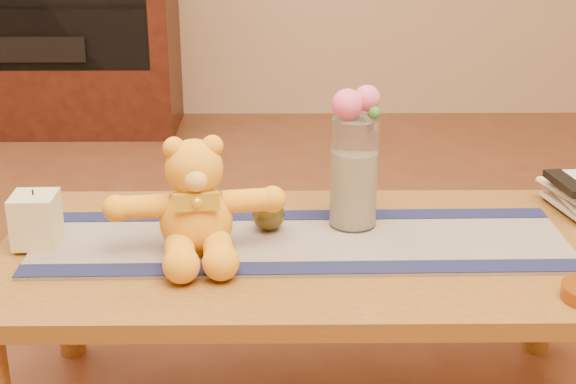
{
  "coord_description": "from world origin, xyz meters",
  "views": [
    {
      "loc": [
        -0.07,
        -1.69,
        1.22
      ],
      "look_at": [
        -0.05,
        0.0,
        0.58
      ],
      "focal_mm": 51.56,
      "sensor_mm": 36.0,
      "label": 1
    }
  ],
  "objects_px": {
    "teddy_bear": "(195,197)",
    "glass_vase": "(354,173)",
    "book_bottom": "(561,210)",
    "pillar_candle": "(36,219)",
    "bronze_ball": "(268,215)",
    "tv_remote": "(566,183)"
  },
  "relations": [
    {
      "from": "bronze_ball",
      "to": "glass_vase",
      "type": "bearing_deg",
      "value": 8.26
    },
    {
      "from": "pillar_candle",
      "to": "bronze_ball",
      "type": "height_order",
      "value": "pillar_candle"
    },
    {
      "from": "bronze_ball",
      "to": "tv_remote",
      "type": "bearing_deg",
      "value": 7.67
    },
    {
      "from": "teddy_bear",
      "to": "book_bottom",
      "type": "xyz_separation_m",
      "value": [
        0.87,
        0.21,
        -0.12
      ]
    },
    {
      "from": "bronze_ball",
      "to": "tv_remote",
      "type": "distance_m",
      "value": 0.73
    },
    {
      "from": "bronze_ball",
      "to": "book_bottom",
      "type": "distance_m",
      "value": 0.72
    },
    {
      "from": "glass_vase",
      "to": "bronze_ball",
      "type": "bearing_deg",
      "value": -171.74
    },
    {
      "from": "glass_vase",
      "to": "teddy_bear",
      "type": "bearing_deg",
      "value": -158.95
    },
    {
      "from": "teddy_bear",
      "to": "book_bottom",
      "type": "distance_m",
      "value": 0.91
    },
    {
      "from": "pillar_candle",
      "to": "bronze_ball",
      "type": "relative_size",
      "value": 1.54
    },
    {
      "from": "teddy_bear",
      "to": "pillar_candle",
      "type": "bearing_deg",
      "value": 165.78
    },
    {
      "from": "teddy_bear",
      "to": "glass_vase",
      "type": "distance_m",
      "value": 0.38
    },
    {
      "from": "teddy_bear",
      "to": "book_bottom",
      "type": "height_order",
      "value": "teddy_bear"
    },
    {
      "from": "teddy_bear",
      "to": "glass_vase",
      "type": "bearing_deg",
      "value": 12.29
    },
    {
      "from": "pillar_candle",
      "to": "bronze_ball",
      "type": "distance_m",
      "value": 0.52
    },
    {
      "from": "glass_vase",
      "to": "book_bottom",
      "type": "xyz_separation_m",
      "value": [
        0.52,
        0.08,
        -0.13
      ]
    },
    {
      "from": "bronze_ball",
      "to": "book_bottom",
      "type": "xyz_separation_m",
      "value": [
        0.72,
        0.11,
        -0.04
      ]
    },
    {
      "from": "book_bottom",
      "to": "tv_remote",
      "type": "xyz_separation_m",
      "value": [
        0.0,
        -0.01,
        0.07
      ]
    },
    {
      "from": "teddy_bear",
      "to": "pillar_candle",
      "type": "xyz_separation_m",
      "value": [
        -0.36,
        0.03,
        -0.06
      ]
    },
    {
      "from": "teddy_bear",
      "to": "pillar_candle",
      "type": "relative_size",
      "value": 3.12
    },
    {
      "from": "glass_vase",
      "to": "tv_remote",
      "type": "distance_m",
      "value": 0.53
    },
    {
      "from": "pillar_candle",
      "to": "glass_vase",
      "type": "distance_m",
      "value": 0.72
    }
  ]
}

